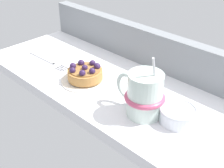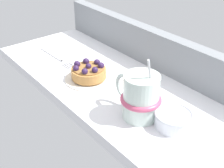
{
  "view_description": "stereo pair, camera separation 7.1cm",
  "coord_description": "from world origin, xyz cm",
  "views": [
    {
      "loc": [
        46.85,
        -48.55,
        40.17
      ],
      "look_at": [
        4.57,
        -5.24,
        3.43
      ],
      "focal_mm": 47.7,
      "sensor_mm": 36.0,
      "label": 1
    },
    {
      "loc": [
        51.62,
        -43.32,
        40.17
      ],
      "look_at": [
        4.57,
        -5.24,
        3.43
      ],
      "focal_mm": 47.7,
      "sensor_mm": 36.0,
      "label": 2
    }
  ],
  "objects": [
    {
      "name": "sugar_bowl",
      "position": [
        21.45,
        -2.46,
        1.81
      ],
      "size": [
        8.17,
        8.17,
        3.38
      ],
      "color": "silver",
      "rests_on": "ground_plane"
    },
    {
      "name": "window_rail_back",
      "position": [
        0.0,
        14.3,
        5.28
      ],
      "size": [
        78.06,
        3.53,
        10.56
      ],
      "primitive_type": "cube",
      "color": "gray",
      "rests_on": "ground_plane"
    },
    {
      "name": "ground_plane",
      "position": [
        0.0,
        0.0,
        -1.44
      ],
      "size": [
        79.66,
        32.13,
        2.88
      ],
      "primitive_type": "cube",
      "color": "white"
    },
    {
      "name": "coffee_mug",
      "position": [
        14.42,
        -5.52,
        5.05
      ],
      "size": [
        12.67,
        8.93,
        14.57
      ],
      "color": "silver",
      "rests_on": "ground_plane"
    },
    {
      "name": "raspberry_tart",
      "position": [
        -5.57,
        -4.94,
        2.4
      ],
      "size": [
        9.16,
        9.16,
        4.18
      ],
      "color": "#B77F42",
      "rests_on": "dessert_plate"
    },
    {
      "name": "dessert_fork",
      "position": [
        -22.16,
        -5.27,
        0.3
      ],
      "size": [
        17.41,
        2.55,
        0.6
      ],
      "color": "#B7B7BC",
      "rests_on": "ground_plane"
    },
    {
      "name": "dessert_plate",
      "position": [
        -5.55,
        -4.95,
        0.36
      ],
      "size": [
        12.77,
        12.77,
        0.77
      ],
      "color": "silver",
      "rests_on": "ground_plane"
    }
  ]
}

